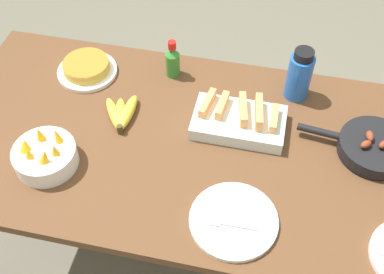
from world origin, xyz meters
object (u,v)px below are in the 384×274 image
object	(u,v)px
water_bottle	(299,75)
melon_tray	(239,121)
banana_bunch	(121,114)
skillet	(373,147)
empty_plate_near_front	(234,221)
fruit_bowl_mango	(45,156)
hot_sauce_bottle	(173,60)
frittata_plate_center	(87,68)

from	to	relation	value
water_bottle	melon_tray	bearing A→B (deg)	-131.65
banana_bunch	skillet	size ratio (longest dim) A/B	0.48
melon_tray	empty_plate_near_front	size ratio (longest dim) A/B	1.18
banana_bunch	fruit_bowl_mango	world-z (taller)	fruit_bowl_mango
hot_sauce_bottle	empty_plate_near_front	bearing A→B (deg)	-60.81
banana_bunch	empty_plate_near_front	xyz separation A→B (m)	(0.45, -0.32, -0.01)
banana_bunch	melon_tray	bearing A→B (deg)	6.36
skillet	melon_tray	bearing A→B (deg)	4.46
banana_bunch	frittata_plate_center	world-z (taller)	frittata_plate_center
water_bottle	empty_plate_near_front	bearing A→B (deg)	-103.30
frittata_plate_center	hot_sauce_bottle	xyz separation A→B (m)	(0.32, 0.06, 0.04)
frittata_plate_center	fruit_bowl_mango	size ratio (longest dim) A/B	1.11
skillet	banana_bunch	bearing A→B (deg)	8.59
hot_sauce_bottle	frittata_plate_center	bearing A→B (deg)	-168.68
fruit_bowl_mango	hot_sauce_bottle	distance (m)	0.58
melon_tray	empty_plate_near_front	bearing A→B (deg)	-83.48
skillet	frittata_plate_center	bearing A→B (deg)	-2.25
skillet	frittata_plate_center	xyz separation A→B (m)	(-1.04, 0.16, -0.00)
banana_bunch	frittata_plate_center	distance (m)	0.27
frittata_plate_center	fruit_bowl_mango	xyz separation A→B (m)	(0.02, -0.43, 0.02)
skillet	hot_sauce_bottle	xyz separation A→B (m)	(-0.72, 0.23, 0.04)
banana_bunch	melon_tray	size ratio (longest dim) A/B	0.58
skillet	empty_plate_near_front	size ratio (longest dim) A/B	1.41
frittata_plate_center	hot_sauce_bottle	size ratio (longest dim) A/B	1.46
melon_tray	hot_sauce_bottle	xyz separation A→B (m)	(-0.28, 0.21, 0.03)
water_bottle	banana_bunch	bearing A→B (deg)	-157.21
skillet	water_bottle	world-z (taller)	water_bottle
hot_sauce_bottle	water_bottle	bearing A→B (deg)	-1.42
empty_plate_near_front	frittata_plate_center	bearing A→B (deg)	141.17
banana_bunch	melon_tray	distance (m)	0.41
melon_tray	skillet	distance (m)	0.44
empty_plate_near_front	water_bottle	size ratio (longest dim) A/B	1.30
skillet	water_bottle	xyz separation A→B (m)	(-0.26, 0.22, 0.07)
banana_bunch	fruit_bowl_mango	bearing A→B (deg)	-125.71
skillet	fruit_bowl_mango	bearing A→B (deg)	21.46
fruit_bowl_mango	water_bottle	distance (m)	0.90
skillet	hot_sauce_bottle	world-z (taller)	hot_sauce_bottle
fruit_bowl_mango	empty_plate_near_front	bearing A→B (deg)	-7.86
empty_plate_near_front	fruit_bowl_mango	xyz separation A→B (m)	(-0.62, 0.09, 0.03)
water_bottle	hot_sauce_bottle	distance (m)	0.46
banana_bunch	frittata_plate_center	size ratio (longest dim) A/B	0.80
fruit_bowl_mango	hot_sauce_bottle	size ratio (longest dim) A/B	1.31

